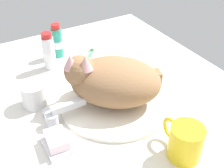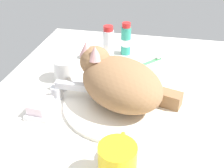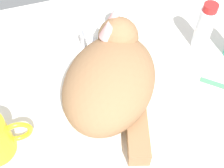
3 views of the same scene
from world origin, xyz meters
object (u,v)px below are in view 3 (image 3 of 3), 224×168
faucet (88,41)px  rinse_cup (125,22)px  toothpaste_bottle (204,28)px  cat (112,77)px  soap_bar (56,40)px

faucet → rinse_cup: size_ratio=1.63×
toothpaste_bottle → faucet: bearing=164.0°
rinse_cup → cat: bearing=-117.0°
cat → toothpaste_bottle: bearing=18.5°
faucet → rinse_cup: rinse_cup is taller
rinse_cup → soap_bar: bearing=178.9°
faucet → toothpaste_bottle: toothpaste_bottle is taller
rinse_cup → soap_bar: size_ratio=1.06×
cat → rinse_cup: bearing=63.0°
rinse_cup → toothpaste_bottle: toothpaste_bottle is taller
toothpaste_bottle → cat: bearing=-161.5°
cat → soap_bar: bearing=112.7°
faucet → cat: cat is taller
faucet → rinse_cup: 11.43cm
faucet → toothpaste_bottle: bearing=-16.0°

